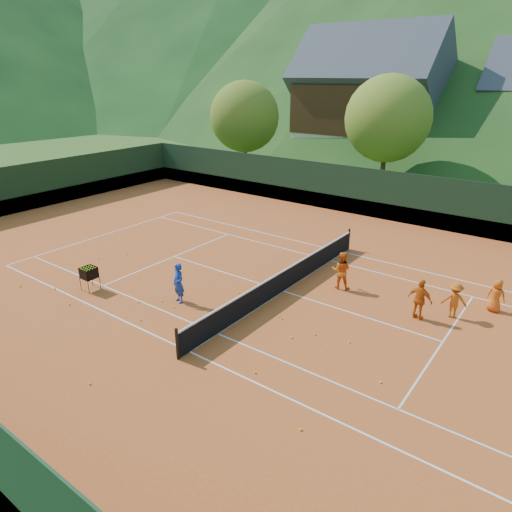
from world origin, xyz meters
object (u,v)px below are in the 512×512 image
Objects in this scene: coach at (179,283)px; ball_hopper at (89,273)px; chalet_left at (368,103)px; student_c at (496,296)px; tennis_net at (284,280)px; student_b at (420,300)px; student_d at (454,300)px; student_a at (341,270)px.

coach is 3.99m from ball_hopper.
student_c is at bearing -57.04° from chalet_left.
coach is 11.99m from student_c.
coach is 4.24m from tennis_net.
student_b is 1.14× the size of student_d.
student_c reaches higher than ball_hopper.
ball_hopper is at bearing -142.74° from coach.
coach is at bearing -130.48° from tennis_net.
chalet_left is at bearing 118.54° from coach.
student_a is 10.36m from ball_hopper.
coach is 34.34m from chalet_left.
student_b reaches higher than student_c.
coach is 1.00× the size of student_a.
student_d reaches higher than tennis_net.
student_b is 1.55× the size of ball_hopper.
student_a is at bearing 19.73° from student_c.
student_d is 6.46m from tennis_net.
tennis_net is at bearing 22.95° from student_a.
student_a is 3.51m from student_b.
tennis_net is at bearing 19.53° from student_b.
student_c is 0.11× the size of tennis_net.
coach reaches higher than student_d.
coach is 1.18× the size of student_d.
tennis_net is at bearing -71.57° from chalet_left.
tennis_net is (-1.74, -1.67, -0.30)m from student_a.
coach is 9.01m from student_b.
chalet_left reaches higher than student_a.
student_d reaches higher than ball_hopper.
student_a reaches higher than tennis_net.
coach is 1.61× the size of ball_hopper.
student_d is (4.42, 0.28, -0.12)m from student_a.
tennis_net is at bearing 27.65° from student_c.
student_a is 2.43m from tennis_net.
student_d is 0.10× the size of chalet_left.
student_c is 0.94× the size of student_d.
student_b is (3.45, -0.63, -0.03)m from student_a.
student_a is at bearing -2.14° from student_b.
student_a is 31.04m from chalet_left.
student_b is 1.33m from student_d.
student_a is 1.03× the size of student_b.
student_d is at bearing 46.33° from coach.
chalet_left reaches higher than ball_hopper.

